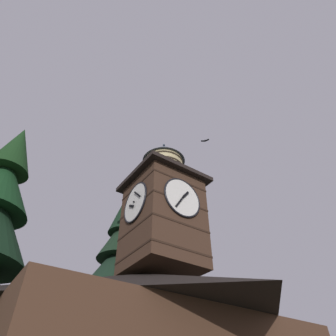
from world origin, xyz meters
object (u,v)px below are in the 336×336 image
(clock_tower, at_px, (163,207))
(moon, at_px, (87,306))
(flying_bird_high, at_px, (205,141))
(pine_tree_behind, at_px, (116,313))

(clock_tower, height_order, moon, moon)
(clock_tower, xyz_separation_m, flying_bird_high, (-5.80, -1.99, 10.13))
(moon, bearing_deg, clock_tower, 74.15)
(clock_tower, bearing_deg, flying_bird_high, -161.03)
(clock_tower, bearing_deg, pine_tree_behind, -89.73)
(moon, height_order, flying_bird_high, flying_bird_high)
(flying_bird_high, bearing_deg, moon, -98.18)
(clock_tower, distance_m, flying_bird_high, 11.84)
(pine_tree_behind, bearing_deg, clock_tower, 90.27)
(clock_tower, height_order, flying_bird_high, flying_bird_high)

